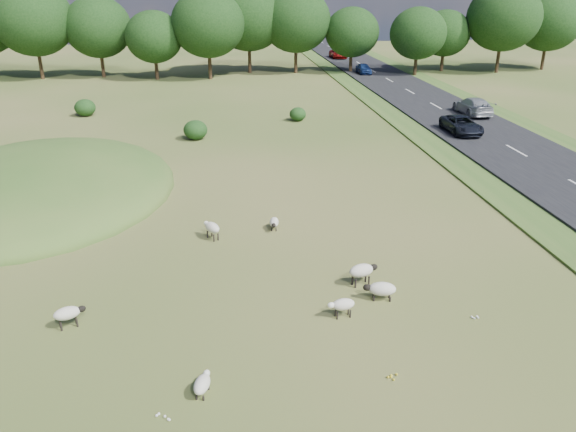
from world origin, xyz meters
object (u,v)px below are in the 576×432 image
at_px(sheep_1, 274,222).
at_px(sheep_6, 212,228).
at_px(sheep_2, 342,305).
at_px(sheep_3, 362,271).
at_px(sheep_5, 68,313).
at_px(car_1, 473,106).
at_px(car_3, 364,68).
at_px(car_5, 338,54).
at_px(sheep_4, 381,289).
at_px(car_2, 462,125).
at_px(sheep_0, 202,384).

height_order(sheep_1, sheep_6, sheep_6).
xyz_separation_m(sheep_2, sheep_3, (1.28, 2.26, 0.12)).
relative_size(sheep_5, car_1, 0.22).
xyz_separation_m(sheep_1, sheep_3, (3.00, -5.96, 0.27)).
relative_size(sheep_5, car_3, 0.30).
distance_m(car_3, car_5, 16.80).
distance_m(sheep_2, sheep_5, 9.81).
relative_size(sheep_4, car_3, 0.35).
relative_size(sheep_3, sheep_4, 1.00).
height_order(sheep_1, sheep_2, sheep_2).
relative_size(sheep_6, car_3, 0.31).
height_order(sheep_6, car_5, car_5).
bearing_deg(sheep_6, car_2, -80.94).
xyz_separation_m(sheep_5, car_2, (24.79, 24.39, 0.35)).
height_order(sheep_3, car_5, car_5).
xyz_separation_m(sheep_4, car_2, (13.25, 23.89, 0.45)).
bearing_deg(car_3, sheep_1, -108.87).
bearing_deg(car_2, sheep_6, -138.54).
relative_size(sheep_4, sheep_5, 1.14).
height_order(sheep_1, sheep_5, sheep_5).
xyz_separation_m(sheep_5, car_1, (28.59, 30.86, 0.45)).
relative_size(sheep_1, sheep_4, 0.79).
distance_m(sheep_4, sheep_6, 9.15).
bearing_deg(car_1, sheep_1, 48.49).
relative_size(sheep_5, sheep_6, 0.99).
distance_m(sheep_4, car_1, 34.82).
bearing_deg(sheep_0, sheep_1, 0.97).
bearing_deg(sheep_2, sheep_5, -9.58).
bearing_deg(sheep_3, sheep_1, 100.85).
bearing_deg(sheep_3, sheep_0, -152.82).
height_order(sheep_4, car_5, car_5).
bearing_deg(car_3, sheep_2, -104.72).
height_order(sheep_6, car_1, car_1).
height_order(sheep_0, car_3, car_3).
height_order(car_2, car_3, car_2).
relative_size(sheep_4, car_2, 0.28).
bearing_deg(car_5, sheep_2, -101.47).
xyz_separation_m(car_1, car_2, (-3.80, -6.47, -0.11)).
bearing_deg(car_1, sheep_2, 59.08).
bearing_deg(sheep_6, car_5, -48.96).
relative_size(sheep_0, sheep_4, 0.81).
relative_size(sheep_5, car_5, 0.24).
xyz_separation_m(sheep_6, car_3, (19.76, 49.64, 0.31)).
bearing_deg(car_1, sheep_5, 47.19).
xyz_separation_m(sheep_5, car_5, (24.79, 73.38, 0.36)).
relative_size(sheep_2, car_2, 0.22).
bearing_deg(sheep_1, sheep_0, -8.37).
relative_size(sheep_2, car_5, 0.22).
relative_size(sheep_3, car_5, 0.27).
bearing_deg(sheep_4, car_3, -92.48).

